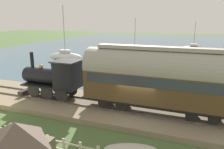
{
  "coord_description": "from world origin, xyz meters",
  "views": [
    {
      "loc": [
        -13.79,
        -3.38,
        6.71
      ],
      "look_at": [
        6.67,
        4.46,
        1.15
      ],
      "focal_mm": 35.0,
      "sensor_mm": 36.0,
      "label": 1
    }
  ],
  "objects_px": {
    "rowboat_mid_harbor": "(60,71)",
    "passenger_coach": "(157,77)",
    "rowboat_off_pier": "(191,79)",
    "foreground_shed": "(17,148)",
    "steam_locomotive": "(55,76)",
    "sailboat_white": "(65,57)",
    "sailboat_brown": "(193,48)",
    "sailboat_navy": "(221,70)",
    "sailboat_red": "(134,51)",
    "rowboat_far_out": "(144,75)"
  },
  "relations": [
    {
      "from": "rowboat_mid_harbor",
      "to": "passenger_coach",
      "type": "bearing_deg",
      "value": -125.92
    },
    {
      "from": "passenger_coach",
      "to": "rowboat_off_pier",
      "type": "relative_size",
      "value": 4.16
    },
    {
      "from": "rowboat_mid_harbor",
      "to": "foreground_shed",
      "type": "xyz_separation_m",
      "value": [
        -16.81,
        -9.23,
        1.05
      ]
    },
    {
      "from": "passenger_coach",
      "to": "foreground_shed",
      "type": "distance_m",
      "value": 9.27
    },
    {
      "from": "steam_locomotive",
      "to": "sailboat_white",
      "type": "relative_size",
      "value": 0.61
    },
    {
      "from": "sailboat_brown",
      "to": "rowboat_off_pier",
      "type": "height_order",
      "value": "sailboat_brown"
    },
    {
      "from": "sailboat_navy",
      "to": "sailboat_white",
      "type": "height_order",
      "value": "sailboat_white"
    },
    {
      "from": "passenger_coach",
      "to": "rowboat_off_pier",
      "type": "height_order",
      "value": "passenger_coach"
    },
    {
      "from": "passenger_coach",
      "to": "sailboat_red",
      "type": "xyz_separation_m",
      "value": [
        26.57,
        8.77,
        -2.25
      ]
    },
    {
      "from": "passenger_coach",
      "to": "sailboat_white",
      "type": "height_order",
      "value": "sailboat_white"
    },
    {
      "from": "passenger_coach",
      "to": "sailboat_brown",
      "type": "bearing_deg",
      "value": -2.66
    },
    {
      "from": "sailboat_white",
      "to": "rowboat_far_out",
      "type": "bearing_deg",
      "value": -115.89
    },
    {
      "from": "passenger_coach",
      "to": "sailboat_brown",
      "type": "relative_size",
      "value": 1.68
    },
    {
      "from": "sailboat_white",
      "to": "rowboat_off_pier",
      "type": "xyz_separation_m",
      "value": [
        -4.88,
        -19.55,
        -0.64
      ]
    },
    {
      "from": "sailboat_navy",
      "to": "sailboat_brown",
      "type": "bearing_deg",
      "value": -10.68
    },
    {
      "from": "steam_locomotive",
      "to": "sailboat_red",
      "type": "xyz_separation_m",
      "value": [
        26.57,
        0.61,
        -1.53
      ]
    },
    {
      "from": "steam_locomotive",
      "to": "sailboat_brown",
      "type": "bearing_deg",
      "value": -14.54
    },
    {
      "from": "rowboat_far_out",
      "to": "foreground_shed",
      "type": "bearing_deg",
      "value": 128.47
    },
    {
      "from": "sailboat_white",
      "to": "foreground_shed",
      "type": "height_order",
      "value": "sailboat_white"
    },
    {
      "from": "sailboat_navy",
      "to": "sailboat_white",
      "type": "xyz_separation_m",
      "value": [
        0.73,
        22.9,
        0.15
      ]
    },
    {
      "from": "rowboat_off_pier",
      "to": "steam_locomotive",
      "type": "bearing_deg",
      "value": 121.88
    },
    {
      "from": "rowboat_mid_harbor",
      "to": "foreground_shed",
      "type": "height_order",
      "value": "foreground_shed"
    },
    {
      "from": "sailboat_white",
      "to": "rowboat_far_out",
      "type": "distance_m",
      "value": 15.16
    },
    {
      "from": "sailboat_red",
      "to": "passenger_coach",
      "type": "bearing_deg",
      "value": -158.61
    },
    {
      "from": "steam_locomotive",
      "to": "sailboat_red",
      "type": "relative_size",
      "value": 0.78
    },
    {
      "from": "sailboat_navy",
      "to": "sailboat_red",
      "type": "relative_size",
      "value": 0.79
    },
    {
      "from": "sailboat_red",
      "to": "sailboat_white",
      "type": "height_order",
      "value": "sailboat_white"
    },
    {
      "from": "sailboat_white",
      "to": "sailboat_red",
      "type": "bearing_deg",
      "value": -44.85
    },
    {
      "from": "sailboat_brown",
      "to": "rowboat_far_out",
      "type": "distance_m",
      "value": 28.11
    },
    {
      "from": "steam_locomotive",
      "to": "rowboat_mid_harbor",
      "type": "xyz_separation_m",
      "value": [
        8.94,
        5.68,
        -2.0
      ]
    },
    {
      "from": "sailboat_navy",
      "to": "sailboat_red",
      "type": "bearing_deg",
      "value": 31.53
    },
    {
      "from": "steam_locomotive",
      "to": "passenger_coach",
      "type": "bearing_deg",
      "value": -90.0
    },
    {
      "from": "steam_locomotive",
      "to": "sailboat_white",
      "type": "bearing_deg",
      "value": 30.41
    },
    {
      "from": "passenger_coach",
      "to": "foreground_shed",
      "type": "xyz_separation_m",
      "value": [
        -7.87,
        4.61,
        -1.66
      ]
    },
    {
      "from": "sailboat_navy",
      "to": "rowboat_mid_harbor",
      "type": "xyz_separation_m",
      "value": [
        -6.21,
        19.26,
        -0.41
      ]
    },
    {
      "from": "sailboat_navy",
      "to": "sailboat_red",
      "type": "distance_m",
      "value": 18.22
    },
    {
      "from": "sailboat_navy",
      "to": "foreground_shed",
      "type": "xyz_separation_m",
      "value": [
        -23.02,
        10.04,
        0.64
      ]
    },
    {
      "from": "rowboat_far_out",
      "to": "foreground_shed",
      "type": "distance_m",
      "value": 18.59
    },
    {
      "from": "passenger_coach",
      "to": "sailboat_navy",
      "type": "xyz_separation_m",
      "value": [
        15.14,
        -5.43,
        -2.31
      ]
    },
    {
      "from": "sailboat_brown",
      "to": "rowboat_off_pier",
      "type": "relative_size",
      "value": 2.48
    },
    {
      "from": "rowboat_far_out",
      "to": "foreground_shed",
      "type": "height_order",
      "value": "foreground_shed"
    },
    {
      "from": "sailboat_navy",
      "to": "sailboat_brown",
      "type": "relative_size",
      "value": 0.88
    },
    {
      "from": "steam_locomotive",
      "to": "rowboat_off_pier",
      "type": "height_order",
      "value": "steam_locomotive"
    },
    {
      "from": "sailboat_navy",
      "to": "sailboat_brown",
      "type": "xyz_separation_m",
      "value": [
        23.15,
        3.65,
        -0.14
      ]
    },
    {
      "from": "steam_locomotive",
      "to": "passenger_coach",
      "type": "distance_m",
      "value": 8.18
    },
    {
      "from": "sailboat_brown",
      "to": "foreground_shed",
      "type": "bearing_deg",
      "value": 172.08
    },
    {
      "from": "sailboat_white",
      "to": "foreground_shed",
      "type": "xyz_separation_m",
      "value": [
        -23.75,
        -12.87,
        0.49
      ]
    },
    {
      "from": "sailboat_brown",
      "to": "rowboat_mid_harbor",
      "type": "distance_m",
      "value": 33.25
    },
    {
      "from": "steam_locomotive",
      "to": "sailboat_navy",
      "type": "height_order",
      "value": "sailboat_navy"
    },
    {
      "from": "sailboat_navy",
      "to": "sailboat_red",
      "type": "xyz_separation_m",
      "value": [
        11.42,
        14.19,
        0.06
      ]
    }
  ]
}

